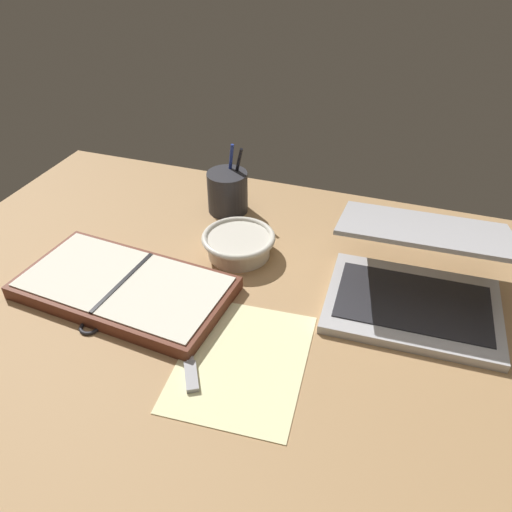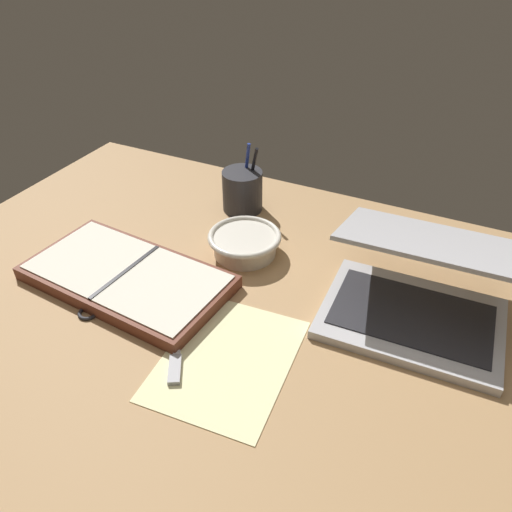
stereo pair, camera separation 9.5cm
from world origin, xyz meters
The scene contains 8 objects.
desk_top centered at (0.00, 0.00, 1.00)cm, with size 140.00×100.00×2.00cm, color tan.
laptop centered at (32.18, 12.76, 7.17)cm, with size 32.90×32.24×16.48cm.
bowl centered at (-4.84, 15.84, 4.78)cm, with size 15.83×15.83×4.95cm.
pen_cup centered at (-13.83, 32.38, 7.11)cm, with size 9.73×9.73×16.43cm.
planner centered at (-21.32, -3.71, 3.51)cm, with size 42.57×24.80×3.20cm.
scissors centered at (-21.70, -12.32, 2.34)cm, with size 12.83×10.93×0.80cm.
paper_sheet_front centered at (6.48, -12.77, 2.08)cm, with size 20.98×27.14×0.16cm, color #F4EFB2.
usb_drive centered at (0.01, -18.68, 2.50)cm, with size 4.97×7.04×1.00cm.
Camera 1 is at (27.26, -65.89, 66.03)cm, focal length 35.00 mm.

